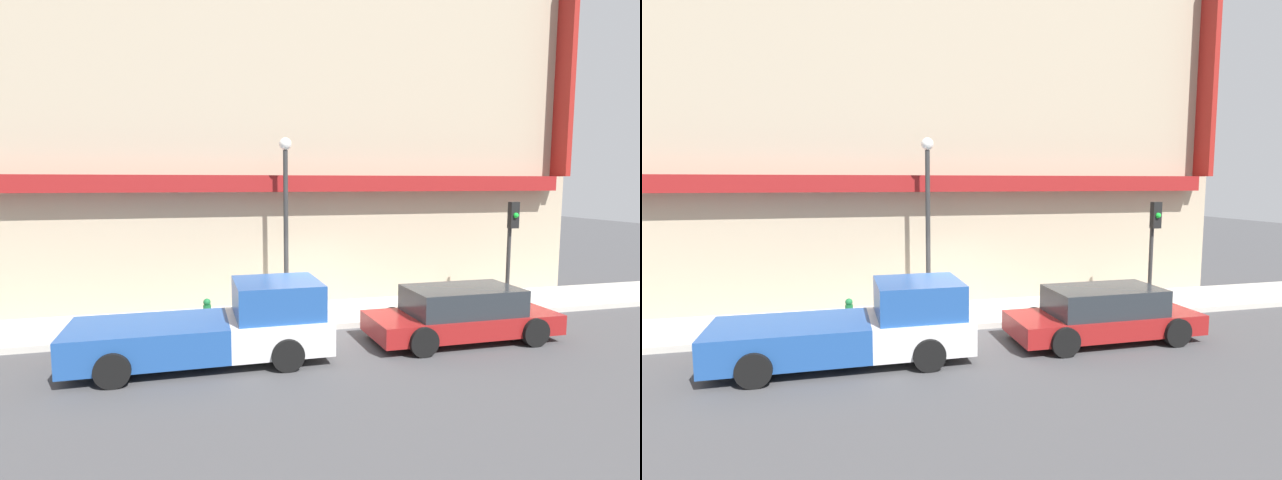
{
  "view_description": "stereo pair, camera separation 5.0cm",
  "coord_description": "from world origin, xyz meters",
  "views": [
    {
      "loc": [
        -3.31,
        -12.77,
        4.01
      ],
      "look_at": [
        0.28,
        1.1,
        2.36
      ],
      "focal_mm": 28.0,
      "sensor_mm": 36.0,
      "label": 1
    },
    {
      "loc": [
        -3.26,
        -12.78,
        4.01
      ],
      "look_at": [
        0.28,
        1.1,
        2.36
      ],
      "focal_mm": 28.0,
      "sensor_mm": 36.0,
      "label": 2
    }
  ],
  "objects": [
    {
      "name": "ground_plane",
      "position": [
        0.0,
        0.0,
        0.0
      ],
      "size": [
        80.0,
        80.0,
        0.0
      ],
      "primitive_type": "plane",
      "color": "#424244"
    },
    {
      "name": "sidewalk",
      "position": [
        0.0,
        1.37,
        0.08
      ],
      "size": [
        36.0,
        2.74,
        0.16
      ],
      "color": "#B7B2A8",
      "rests_on": "ground"
    },
    {
      "name": "building",
      "position": [
        0.02,
        4.23,
        5.26
      ],
      "size": [
        19.8,
        3.8,
        11.19
      ],
      "color": "tan",
      "rests_on": "ground"
    },
    {
      "name": "pickup_truck",
      "position": [
        -2.74,
        -1.65,
        0.78
      ],
      "size": [
        5.64,
        2.22,
        1.78
      ],
      "rotation": [
        0.0,
        0.0,
        0.03
      ],
      "color": "silver",
      "rests_on": "ground"
    },
    {
      "name": "parked_car",
      "position": [
        3.31,
        -1.65,
        0.68
      ],
      "size": [
        4.83,
        2.04,
        1.37
      ],
      "rotation": [
        0.0,
        0.0,
        -0.01
      ],
      "color": "maroon",
      "rests_on": "ground"
    },
    {
      "name": "fire_hydrant",
      "position": [
        -2.96,
        0.84,
        0.52
      ],
      "size": [
        0.21,
        0.21,
        0.72
      ],
      "color": "#196633",
      "rests_on": "sidewalk"
    },
    {
      "name": "street_lamp",
      "position": [
        -0.62,
        1.58,
        3.41
      ],
      "size": [
        0.36,
        0.36,
        5.14
      ],
      "color": "#2D2D2D",
      "rests_on": "sidewalk"
    },
    {
      "name": "traffic_light",
      "position": [
        6.21,
        0.51,
        2.43
      ],
      "size": [
        0.28,
        0.42,
        3.27
      ],
      "color": "#2D2D2D",
      "rests_on": "sidewalk"
    }
  ]
}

